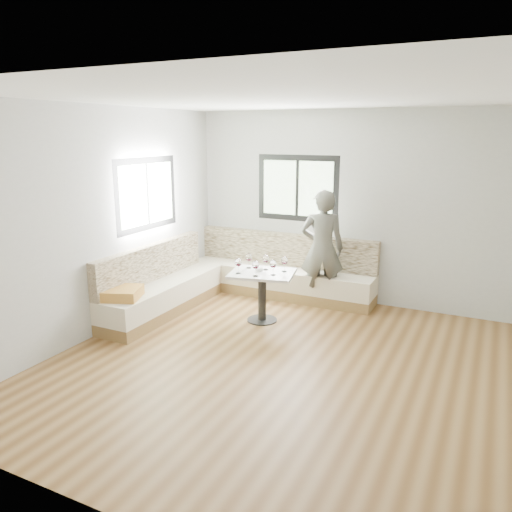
{
  "coord_description": "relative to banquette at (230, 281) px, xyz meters",
  "views": [
    {
      "loc": [
        1.87,
        -4.58,
        2.47
      ],
      "look_at": [
        -0.99,
        1.24,
        0.86
      ],
      "focal_mm": 35.0,
      "sensor_mm": 36.0,
      "label": 1
    }
  ],
  "objects": [
    {
      "name": "wine_glass_e",
      "position": [
        1.0,
        -0.33,
        0.49
      ],
      "size": [
        0.09,
        0.09,
        0.21
      ],
      "color": "white",
      "rests_on": "table"
    },
    {
      "name": "wine_glass_b",
      "position": [
        0.75,
        -0.69,
        0.49
      ],
      "size": [
        0.09,
        0.09,
        0.21
      ],
      "color": "white",
      "rests_on": "table"
    },
    {
      "name": "wine_glass_d",
      "position": [
        0.74,
        -0.35,
        0.49
      ],
      "size": [
        0.09,
        0.09,
        0.21
      ],
      "color": "white",
      "rests_on": "table"
    },
    {
      "name": "wine_glass_a",
      "position": [
        0.5,
        -0.67,
        0.49
      ],
      "size": [
        0.09,
        0.09,
        0.21
      ],
      "color": "white",
      "rests_on": "table"
    },
    {
      "name": "wine_glass_c",
      "position": [
        0.94,
        -0.54,
        0.49
      ],
      "size": [
        0.09,
        0.09,
        0.21
      ],
      "color": "white",
      "rests_on": "table"
    },
    {
      "name": "table",
      "position": [
        0.75,
        -0.48,
        0.18
      ],
      "size": [
        0.95,
        0.81,
        0.68
      ],
      "rotation": [
        0.0,
        0.0,
        0.22
      ],
      "color": "black",
      "rests_on": "ground"
    },
    {
      "name": "wine_glass_f",
      "position": [
        0.5,
        -0.37,
        0.49
      ],
      "size": [
        0.09,
        0.09,
        0.21
      ],
      "color": "white",
      "rests_on": "table"
    },
    {
      "name": "person",
      "position": [
        1.25,
        0.47,
        0.52
      ],
      "size": [
        0.73,
        0.6,
        1.71
      ],
      "primitive_type": "imported",
      "rotation": [
        0.0,
        0.0,
        3.5
      ],
      "color": "#515048",
      "rests_on": "ground"
    },
    {
      "name": "olive_ramekin",
      "position": [
        0.68,
        -0.42,
        0.37
      ],
      "size": [
        0.1,
        0.1,
        0.04
      ],
      "color": "white",
      "rests_on": "table"
    },
    {
      "name": "room",
      "position": [
        1.51,
        -1.53,
        1.08
      ],
      "size": [
        5.01,
        5.01,
        2.81
      ],
      "color": "brown",
      "rests_on": "ground"
    },
    {
      "name": "banquette",
      "position": [
        0.0,
        0.0,
        0.0
      ],
      "size": [
        2.94,
        2.8,
        0.95
      ],
      "color": "olive",
      "rests_on": "ground"
    }
  ]
}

